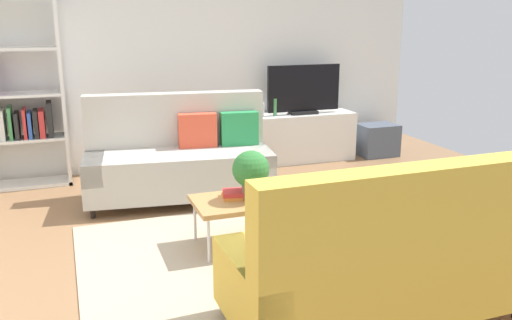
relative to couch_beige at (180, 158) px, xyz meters
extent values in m
plane|color=#936B47|center=(0.30, -1.45, -0.45)|extent=(7.68, 7.68, 0.00)
cube|color=white|center=(0.30, 1.35, 1.00)|extent=(6.40, 0.12, 2.90)
cube|color=tan|center=(0.32, -1.62, -0.44)|extent=(2.90, 2.20, 0.01)
cube|color=#B2ADA3|center=(-0.03, -0.07, -0.13)|extent=(1.99, 1.07, 0.44)
cube|color=#B2ADA3|center=(0.01, 0.25, 0.37)|extent=(1.91, 0.43, 0.56)
cube|color=#B2ADA3|center=(0.82, -0.17, -0.02)|extent=(0.30, 0.86, 0.22)
cube|color=#B2ADA3|center=(-0.87, 0.03, -0.02)|extent=(0.30, 0.86, 0.22)
cylinder|color=black|center=(0.80, -0.51, -0.40)|extent=(0.05, 0.05, 0.10)
cylinder|color=black|center=(-0.93, -0.30, -0.40)|extent=(0.05, 0.05, 0.10)
cylinder|color=black|center=(0.88, 0.16, -0.40)|extent=(0.05, 0.05, 0.10)
cylinder|color=black|center=(-0.85, 0.37, -0.40)|extent=(0.05, 0.05, 0.10)
cube|color=#288C4C|center=(0.66, -0.01, 0.27)|extent=(0.41, 0.19, 0.36)
cube|color=#D84C33|center=(0.21, 0.04, 0.27)|extent=(0.41, 0.19, 0.36)
cube|color=gold|center=(0.67, -2.77, -0.13)|extent=(1.91, 0.87, 0.44)
cube|color=gold|center=(0.68, -3.09, 0.37)|extent=(1.90, 0.23, 0.56)
cube|color=gold|center=(-0.18, -2.78, -0.02)|extent=(0.21, 0.84, 0.22)
cube|color=gold|center=(1.52, -2.76, -0.02)|extent=(0.21, 0.84, 0.22)
cylinder|color=black|center=(-0.20, -2.44, -0.40)|extent=(0.05, 0.05, 0.10)
cylinder|color=black|center=(1.54, -2.42, -0.40)|extent=(0.05, 0.05, 0.10)
cube|color=#288C4C|center=(0.01, -2.92, 0.27)|extent=(0.40, 0.15, 0.36)
cube|color=#B7844C|center=(0.37, -1.42, -0.05)|extent=(1.10, 0.56, 0.04)
cylinder|color=silver|center=(-0.13, -1.19, -0.26)|extent=(0.02, 0.02, 0.38)
cylinder|color=silver|center=(0.87, -1.19, -0.26)|extent=(0.02, 0.02, 0.38)
cylinder|color=silver|center=(-0.13, -1.65, -0.26)|extent=(0.02, 0.02, 0.38)
cylinder|color=silver|center=(0.87, -1.65, -0.26)|extent=(0.02, 0.02, 0.38)
cube|color=silver|center=(1.86, 1.01, -0.13)|extent=(1.40, 0.44, 0.64)
cube|color=black|center=(1.86, 0.99, 0.21)|extent=(0.36, 0.20, 0.04)
cube|color=black|center=(1.86, 0.99, 0.53)|extent=(1.00, 0.05, 0.60)
cube|color=white|center=(-1.11, 1.03, 0.60)|extent=(0.04, 0.36, 2.10)
cube|color=white|center=(-1.64, 1.03, -0.43)|extent=(1.10, 0.36, 0.04)
cube|color=white|center=(-1.64, 1.03, 0.10)|extent=(1.02, 0.36, 0.03)
cube|color=white|center=(-1.64, 1.03, 0.60)|extent=(1.02, 0.36, 0.03)
cube|color=white|center=(-1.64, 1.03, 1.10)|extent=(1.02, 0.36, 0.03)
cube|color=silver|center=(-1.77, 1.03, 0.28)|extent=(0.06, 0.29, 0.33)
cube|color=#3F8C4C|center=(-1.68, 1.03, 0.30)|extent=(0.04, 0.29, 0.36)
cube|color=#262626|center=(-1.62, 1.03, 0.26)|extent=(0.04, 0.29, 0.29)
cube|color=red|center=(-1.53, 1.03, 0.28)|extent=(0.03, 0.29, 0.33)
cube|color=#3359B2|center=(-1.48, 1.03, 0.26)|extent=(0.04, 0.29, 0.29)
cube|color=#262626|center=(-1.42, 1.03, 0.27)|extent=(0.05, 0.29, 0.31)
cube|color=red|center=(-1.36, 1.03, 0.27)|extent=(0.06, 0.29, 0.31)
cube|color=#262626|center=(-1.27, 1.03, 0.32)|extent=(0.06, 0.29, 0.39)
cube|color=#4C5666|center=(2.96, 0.91, -0.23)|extent=(0.52, 0.40, 0.44)
cylinder|color=brown|center=(0.30, -1.43, 0.04)|extent=(0.15, 0.15, 0.14)
sphere|color=#2D7233|center=(0.30, -1.43, 0.23)|extent=(0.31, 0.31, 0.31)
cube|color=orange|center=(0.20, -1.36, -0.01)|extent=(0.25, 0.20, 0.03)
cube|color=red|center=(0.20, -1.36, 0.02)|extent=(0.28, 0.23, 0.04)
cylinder|color=silver|center=(1.28, 1.06, 0.28)|extent=(0.11, 0.11, 0.16)
cylinder|color=#3F8C4C|center=(1.46, 0.97, 0.31)|extent=(0.04, 0.04, 0.22)
camera|label=1|loc=(-1.11, -5.53, 1.47)|focal=38.50mm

